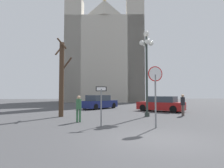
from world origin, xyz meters
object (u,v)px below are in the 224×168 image
at_px(bare_tree, 62,78).
at_px(pedestrian_walking, 183,103).
at_px(pedestrian_standing, 79,106).
at_px(one_way_arrow_sign, 101,101).
at_px(street_lamp, 147,57).
at_px(stop_sign, 155,85).
at_px(cathedral, 105,51).
at_px(parked_car_near_navy, 99,102).
at_px(parked_car_far_red, 161,104).

relative_size(bare_tree, pedestrian_walking, 3.52).
bearing_deg(pedestrian_standing, one_way_arrow_sign, -51.25).
bearing_deg(street_lamp, stop_sign, -101.03).
bearing_deg(bare_tree, one_way_arrow_sign, -58.38).
xyz_separation_m(cathedral, pedestrian_standing, (-3.48, -30.77, -10.29)).
height_order(stop_sign, pedestrian_standing, stop_sign).
bearing_deg(one_way_arrow_sign, parked_car_near_navy, 88.73).
relative_size(street_lamp, parked_car_far_red, 1.46).
bearing_deg(cathedral, parked_car_far_red, -81.07).
distance_m(bare_tree, pedestrian_standing, 3.78).
relative_size(cathedral, one_way_arrow_sign, 18.60).
bearing_deg(pedestrian_standing, parked_car_far_red, 40.90).
distance_m(parked_car_far_red, pedestrian_walking, 3.77).
relative_size(street_lamp, pedestrian_walking, 3.93).
relative_size(one_way_arrow_sign, bare_tree, 0.36).
distance_m(street_lamp, pedestrian_walking, 4.50).
xyz_separation_m(street_lamp, parked_car_near_navy, (-3.29, 7.78, -3.73)).
xyz_separation_m(one_way_arrow_sign, parked_car_far_red, (6.06, 7.92, -0.60)).
xyz_separation_m(street_lamp, pedestrian_walking, (2.86, 0.20, -3.47)).
distance_m(street_lamp, pedestrian_standing, 6.43).
xyz_separation_m(stop_sign, bare_tree, (-5.38, 5.19, 0.76)).
bearing_deg(street_lamp, parked_car_far_red, 57.56).
bearing_deg(parked_car_near_navy, bare_tree, -112.41).
relative_size(stop_sign, bare_tree, 0.53).
xyz_separation_m(bare_tree, pedestrian_walking, (9.16, -0.28, -1.88)).
xyz_separation_m(stop_sign, pedestrian_standing, (-3.90, 2.30, -1.17)).
bearing_deg(parked_car_near_navy, one_way_arrow_sign, -91.27).
height_order(stop_sign, one_way_arrow_sign, stop_sign).
bearing_deg(parked_car_far_red, cathedral, 98.93).
bearing_deg(one_way_arrow_sign, street_lamp, 48.18).
distance_m(street_lamp, parked_car_far_red, 6.01).
bearing_deg(bare_tree, parked_car_near_navy, 67.59).
distance_m(cathedral, parked_car_far_red, 26.88).
height_order(parked_car_near_navy, pedestrian_walking, pedestrian_walking).
bearing_deg(cathedral, bare_tree, -100.10).
bearing_deg(pedestrian_standing, pedestrian_walking, 18.73).
relative_size(stop_sign, pedestrian_walking, 1.85).
bearing_deg(parked_car_near_navy, stop_sign, -79.22).
xyz_separation_m(one_way_arrow_sign, street_lamp, (3.55, 3.97, 3.17)).
bearing_deg(bare_tree, pedestrian_standing, -62.80).
height_order(cathedral, pedestrian_walking, cathedral).
height_order(one_way_arrow_sign, pedestrian_walking, one_way_arrow_sign).
bearing_deg(pedestrian_standing, bare_tree, 117.20).
xyz_separation_m(cathedral, stop_sign, (0.41, -33.07, -9.12)).
xyz_separation_m(parked_car_near_navy, parked_car_far_red, (5.80, -3.83, -0.04)).
bearing_deg(bare_tree, cathedral, 79.90).
distance_m(bare_tree, parked_car_far_red, 9.71).
bearing_deg(parked_car_far_red, one_way_arrow_sign, -127.44).
bearing_deg(street_lamp, pedestrian_standing, -153.52).
bearing_deg(street_lamp, cathedral, 92.69).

